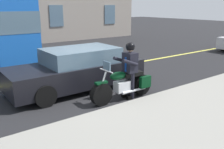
# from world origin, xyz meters

# --- Properties ---
(ground_plane) EXTENTS (80.00, 80.00, 0.00)m
(ground_plane) POSITION_xyz_m (0.00, 0.00, 0.00)
(ground_plane) COLOR black
(sidewalk_curb) EXTENTS (60.00, 5.00, 0.15)m
(sidewalk_curb) POSITION_xyz_m (0.00, 4.50, 0.07)
(sidewalk_curb) COLOR gray
(sidewalk_curb) RESTS_ON ground_plane
(lane_center_stripe) EXTENTS (60.00, 0.16, 0.01)m
(lane_center_stripe) POSITION_xyz_m (0.00, -2.00, 0.01)
(lane_center_stripe) COLOR #E5DB4C
(lane_center_stripe) RESTS_ON ground_plane
(motorcycle_main) EXTENTS (2.21, 0.60, 1.26)m
(motorcycle_main) POSITION_xyz_m (-0.37, 1.50, 0.45)
(motorcycle_main) COLOR black
(motorcycle_main) RESTS_ON ground_plane
(rider_main) EXTENTS (0.62, 0.54, 1.74)m
(rider_main) POSITION_xyz_m (-0.56, 1.50, 1.04)
(rider_main) COLOR black
(rider_main) RESTS_ON ground_plane
(car_dark) EXTENTS (4.60, 1.92, 1.40)m
(car_dark) POSITION_xyz_m (0.31, -0.21, 0.69)
(car_dark) COLOR black
(car_dark) RESTS_ON ground_plane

